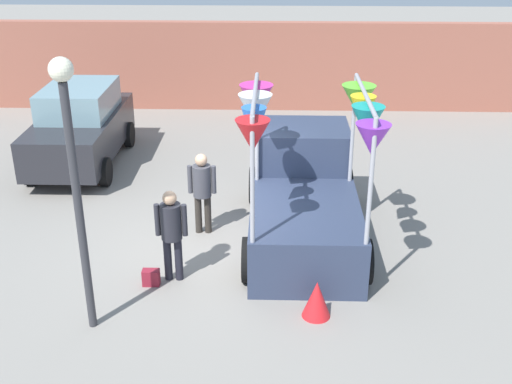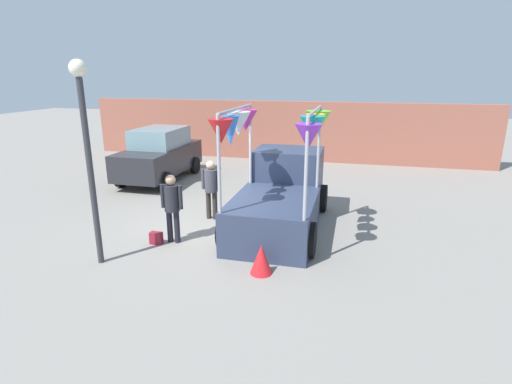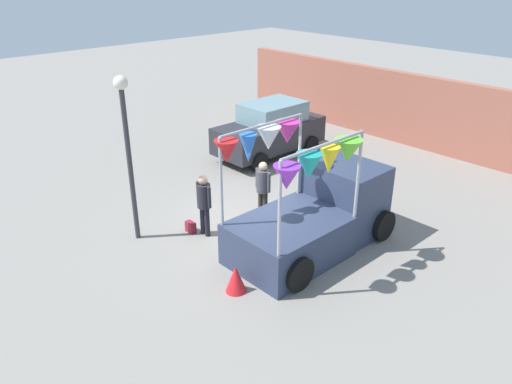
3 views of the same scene
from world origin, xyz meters
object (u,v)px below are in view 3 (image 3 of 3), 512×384
Objects in this scene: person_vendor at (263,185)px; folded_kite_bundle_crimson at (236,279)px; person_customer at (204,200)px; street_lamp at (127,137)px; handbag at (191,227)px; parked_car at (270,130)px; vendor_truck at (318,209)px.

person_vendor is 2.66× the size of folded_kite_bundle_crimson.
person_customer is at bearing -100.70° from person_vendor.
person_vendor is at bearing 126.77° from folded_kite_bundle_crimson.
person_vendor is 3.70m from street_lamp.
handbag is at bearing 59.11° from street_lamp.
person_customer is at bearing -60.24° from parked_car.
person_customer reaches higher than person_vendor.
folded_kite_bundle_crimson is at bearing -49.35° from parked_car.
person_customer is 2.35m from street_lamp.
vendor_truck is at bearing 92.55° from folded_kite_bundle_crimson.
vendor_truck is at bearing -0.01° from person_vendor.
vendor_truck reaches higher than folded_kite_bundle_crimson.
person_vendor is (-1.88, 0.00, 0.02)m from vendor_truck.
folded_kite_bundle_crimson is at bearing -53.23° from person_vendor.
street_lamp reaches higher than person_vendor.
handbag is 0.47× the size of folded_kite_bundle_crimson.
person_vendor is 3.41m from folded_kite_bundle_crimson.
person_vendor is at bearing -46.62° from parked_car.
vendor_truck is 1.03× the size of street_lamp.
handbag is 0.07× the size of street_lamp.
person_customer is 5.75× the size of handbag.
person_customer is 2.61m from folded_kite_bundle_crimson.
parked_car reaches higher than handbag.
folded_kite_bundle_crimson is (2.00, -2.68, -0.66)m from person_vendor.
parked_car is 8.09m from folded_kite_bundle_crimson.
parked_car is 14.29× the size of handbag.
folded_kite_bundle_crimson is at bearing -16.45° from handbag.
vendor_truck is 2.75m from folded_kite_bundle_crimson.
person_customer is 2.68× the size of folded_kite_bundle_crimson.
street_lamp reaches higher than person_customer.
parked_car is at bearing 133.38° from person_vendor.
vendor_truck is 6.18m from parked_car.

